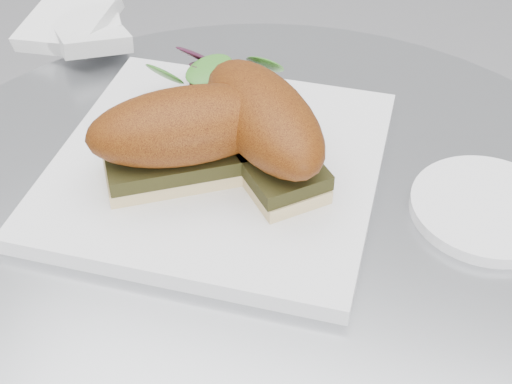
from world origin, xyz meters
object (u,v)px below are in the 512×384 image
sandwich_right (263,125)px  plate (218,166)px  sandwich_left (188,134)px  saucer (487,208)px

sandwich_right → plate: bearing=-125.8°
sandwich_left → plate: bearing=26.3°
sandwich_left → saucer: (0.25, 0.04, -0.05)m
plate → sandwich_left: size_ratio=1.56×
plate → saucer: size_ratio=2.20×
sandwich_left → sandwich_right: same height
plate → sandwich_left: bearing=-121.7°
sandwich_left → sandwich_right: 0.06m
sandwich_left → sandwich_right: size_ratio=1.05×
sandwich_left → saucer: bearing=-22.6°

